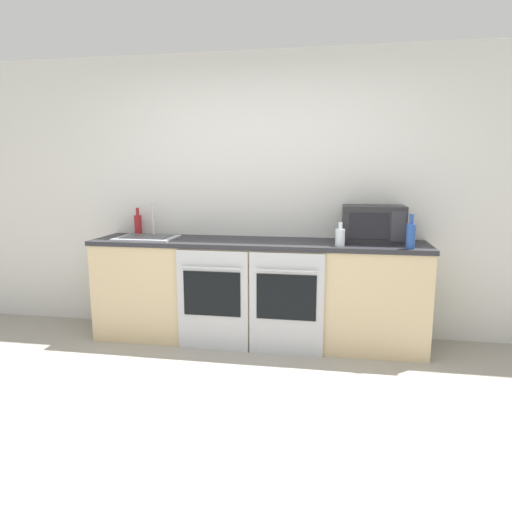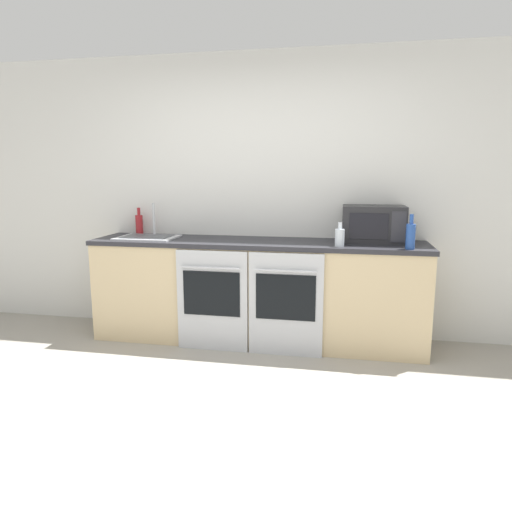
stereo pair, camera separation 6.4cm
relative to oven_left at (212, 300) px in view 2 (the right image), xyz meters
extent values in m
plane|color=gray|center=(0.33, -1.31, -0.44)|extent=(16.00, 16.00, 0.00)
cube|color=silver|center=(0.33, 0.63, 0.86)|extent=(10.00, 0.06, 2.60)
cube|color=#D1B789|center=(0.33, 0.31, 0.00)|extent=(2.94, 0.59, 0.88)
cube|color=#28282D|center=(0.33, 0.31, 0.46)|extent=(2.96, 0.61, 0.04)
cube|color=#B7BABF|center=(0.00, 0.00, -0.01)|extent=(0.62, 0.03, 0.87)
cube|color=black|center=(0.00, -0.02, 0.06)|extent=(0.49, 0.01, 0.38)
cylinder|color=#B7BABF|center=(0.00, -0.04, 0.29)|extent=(0.51, 0.02, 0.02)
cube|color=#B7BABF|center=(0.63, 0.00, -0.01)|extent=(0.62, 0.03, 0.87)
cube|color=black|center=(0.63, -0.02, 0.06)|extent=(0.49, 0.01, 0.38)
cylinder|color=#B7BABF|center=(0.63, -0.04, 0.29)|extent=(0.51, 0.02, 0.02)
cube|color=#232326|center=(1.33, 0.40, 0.64)|extent=(0.52, 0.35, 0.32)
cube|color=black|center=(1.29, 0.22, 0.64)|extent=(0.31, 0.01, 0.22)
cube|color=#2D2D33|center=(1.52, 0.22, 0.64)|extent=(0.12, 0.01, 0.25)
cylinder|color=silver|center=(1.05, 0.13, 0.55)|extent=(0.08, 0.08, 0.14)
cylinder|color=silver|center=(1.05, 0.13, 0.65)|extent=(0.03, 0.03, 0.05)
cylinder|color=#234793|center=(1.60, 0.09, 0.58)|extent=(0.07, 0.07, 0.20)
cylinder|color=#234793|center=(1.60, 0.09, 0.72)|extent=(0.03, 0.03, 0.08)
cylinder|color=maroon|center=(-0.88, 0.52, 0.57)|extent=(0.07, 0.07, 0.19)
cylinder|color=maroon|center=(-0.88, 0.52, 0.70)|extent=(0.03, 0.03, 0.07)
cube|color=#B7BABF|center=(-0.69, 0.27, 0.49)|extent=(0.53, 0.40, 0.01)
cube|color=#4C4F54|center=(-0.69, 0.27, 0.50)|extent=(0.42, 0.29, 0.01)
cylinder|color=#B7BABF|center=(-0.69, 0.43, 0.64)|extent=(0.02, 0.02, 0.30)
camera|label=1|loc=(1.02, -3.64, 1.06)|focal=32.00mm
camera|label=2|loc=(1.08, -3.62, 1.06)|focal=32.00mm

